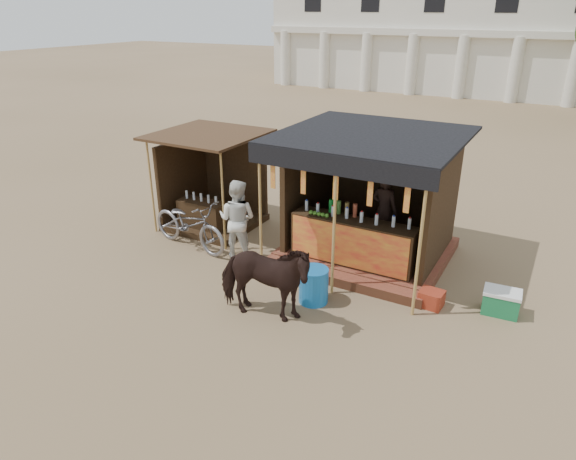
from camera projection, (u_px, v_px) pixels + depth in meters
The scene contains 10 objects.
ground at pixel (245, 317), 9.20m from camera, with size 120.00×120.00×0.00m, color #846B4C.
main_stall at pixel (369, 214), 11.02m from camera, with size 3.60×3.61×2.78m.
secondary_stall at pixel (209, 192), 12.86m from camera, with size 2.40×2.40×2.38m.
cow at pixel (264, 281), 8.88m from camera, with size 0.82×1.80×1.52m, color black.
motorbike at pixel (189, 224), 11.65m from camera, with size 0.77×2.21×1.16m, color gray.
bystander at pixel (237, 219), 11.10m from camera, with size 0.86×0.67×1.77m, color silver.
blue_barrel at pixel (314, 285), 9.57m from camera, with size 0.55×0.55×0.68m, color #176AB2.
red_crate at pixel (431, 299), 9.48m from camera, with size 0.43×0.37×0.31m, color maroon.
cooler at pixel (501, 302), 9.24m from camera, with size 0.67×0.49×0.46m.
background_building at pixel (478, 26), 32.48m from camera, with size 26.00×7.45×8.18m.
Camera 1 is at (4.48, -6.44, 5.11)m, focal length 32.00 mm.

